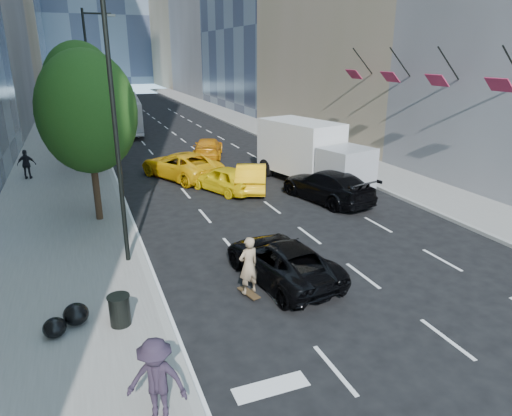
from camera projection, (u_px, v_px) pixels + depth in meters
name	position (u px, v px, depth m)	size (l,w,h in m)	color
ground	(338.00, 281.00, 15.56)	(160.00, 160.00, 0.00)	black
sidewalk_left	(63.00, 143.00, 38.88)	(6.00, 120.00, 0.15)	slate
sidewalk_right	(268.00, 130.00, 45.44)	(4.00, 120.00, 0.15)	slate
lamp_near	(118.00, 103.00, 15.04)	(2.13, 0.22, 10.00)	black
lamp_far	(92.00, 77.00, 30.91)	(2.13, 0.22, 10.00)	black
tree_near	(87.00, 112.00, 19.41)	(4.20, 4.20, 7.46)	black
tree_mid	(81.00, 88.00, 28.12)	(4.50, 4.50, 7.99)	black
tree_far	(78.00, 86.00, 39.80)	(3.90, 3.90, 6.92)	black
traffic_signal	(85.00, 85.00, 47.26)	(2.48, 0.53, 5.20)	black
facade_flags	(414.00, 75.00, 26.07)	(1.85, 13.30, 2.05)	black
skateboarder	(249.00, 269.00, 14.28)	(0.69, 0.45, 1.89)	#8B7457
black_sedan_lincoln	(282.00, 260.00, 15.51)	(2.29, 4.97, 1.38)	black
black_sedan_mercedes	(327.00, 186.00, 23.77)	(2.30, 5.66, 1.64)	black
taxi_a	(224.00, 179.00, 25.33)	(1.76, 4.36, 1.49)	yellow
taxi_b	(252.00, 176.00, 25.80)	(1.62, 4.66, 1.54)	#FFB20D
taxi_c	(181.00, 165.00, 28.14)	(2.71, 5.87, 1.63)	#ECAE0C
taxi_d	(208.00, 148.00, 33.82)	(2.00, 4.92, 1.43)	orange
city_bus	(123.00, 112.00, 45.38)	(3.07, 13.11, 3.65)	white
box_truck	(311.00, 153.00, 26.66)	(4.44, 7.91, 3.58)	beige
pedestrian_b	(27.00, 164.00, 27.38)	(1.04, 0.43, 1.77)	black
pedestrian_c	(157.00, 381.00, 9.15)	(1.24, 0.72, 1.93)	black
trash_can	(120.00, 311.00, 12.65)	(0.57, 0.57, 0.86)	black
garbage_bags	(68.00, 319.00, 12.51)	(1.20, 1.16, 0.60)	black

